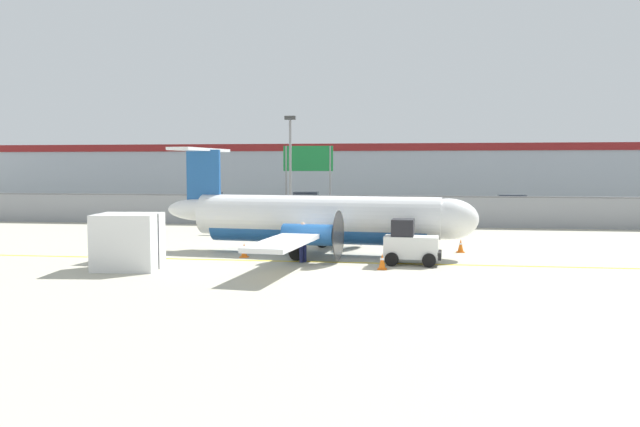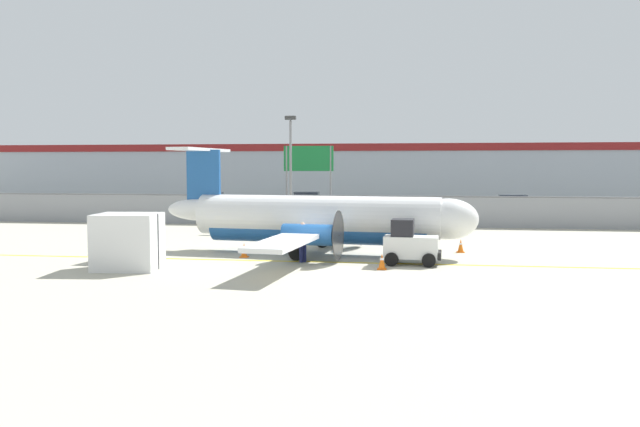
{
  "view_description": "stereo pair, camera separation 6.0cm",
  "coord_description": "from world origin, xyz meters",
  "px_view_note": "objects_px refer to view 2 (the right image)",
  "views": [
    {
      "loc": [
        3.68,
        -23.98,
        4.08
      ],
      "look_at": [
        -0.38,
        5.44,
        1.8
      ],
      "focal_mm": 35.0,
      "sensor_mm": 36.0,
      "label": 1
    },
    {
      "loc": [
        3.74,
        -23.97,
        4.08
      ],
      "look_at": [
        -0.38,
        5.44,
        1.8
      ],
      "focal_mm": 35.0,
      "sensor_mm": 36.0,
      "label": 2
    }
  ],
  "objects_px": {
    "parked_car_3": "(511,204)",
    "apron_light_pole": "(291,162)",
    "cargo_container": "(128,241)",
    "traffic_cone_near_left": "(461,246)",
    "traffic_cone_near_right": "(262,240)",
    "parked_car_1": "(308,201)",
    "ground_crew_worker": "(303,240)",
    "parked_car_0": "(211,201)",
    "highway_sign": "(309,165)",
    "traffic_cone_far_right": "(382,262)",
    "traffic_cone_far_left": "(244,250)",
    "parked_car_2": "(429,209)",
    "commuter_airplane": "(323,220)",
    "baggage_tug": "(410,244)"
  },
  "relations": [
    {
      "from": "parked_car_3",
      "to": "apron_light_pole",
      "type": "relative_size",
      "value": 0.59
    },
    {
      "from": "cargo_container",
      "to": "traffic_cone_near_left",
      "type": "xyz_separation_m",
      "value": [
        13.41,
        6.68,
        -0.79
      ]
    },
    {
      "from": "traffic_cone_near_right",
      "to": "parked_car_1",
      "type": "xyz_separation_m",
      "value": [
        -1.73,
        25.67,
        0.58
      ]
    },
    {
      "from": "ground_crew_worker",
      "to": "traffic_cone_near_left",
      "type": "height_order",
      "value": "ground_crew_worker"
    },
    {
      "from": "parked_car_0",
      "to": "highway_sign",
      "type": "height_order",
      "value": "highway_sign"
    },
    {
      "from": "traffic_cone_near_right",
      "to": "traffic_cone_far_right",
      "type": "relative_size",
      "value": 1.0
    },
    {
      "from": "traffic_cone_near_left",
      "to": "traffic_cone_far_left",
      "type": "height_order",
      "value": "same"
    },
    {
      "from": "traffic_cone_far_left",
      "to": "parked_car_3",
      "type": "bearing_deg",
      "value": 59.06
    },
    {
      "from": "traffic_cone_near_right",
      "to": "parked_car_2",
      "type": "height_order",
      "value": "parked_car_2"
    },
    {
      "from": "traffic_cone_near_left",
      "to": "traffic_cone_far_left",
      "type": "relative_size",
      "value": 1.0
    },
    {
      "from": "traffic_cone_far_right",
      "to": "parked_car_1",
      "type": "height_order",
      "value": "parked_car_1"
    },
    {
      "from": "commuter_airplane",
      "to": "parked_car_2",
      "type": "bearing_deg",
      "value": 80.07
    },
    {
      "from": "apron_light_pole",
      "to": "traffic_cone_far_left",
      "type": "bearing_deg",
      "value": -88.75
    },
    {
      "from": "traffic_cone_near_left",
      "to": "parked_car_1",
      "type": "bearing_deg",
      "value": 113.49
    },
    {
      "from": "commuter_airplane",
      "to": "parked_car_2",
      "type": "relative_size",
      "value": 3.67
    },
    {
      "from": "cargo_container",
      "to": "traffic_cone_near_left",
      "type": "distance_m",
      "value": 15.0
    },
    {
      "from": "ground_crew_worker",
      "to": "traffic_cone_far_left",
      "type": "bearing_deg",
      "value": -162.34
    },
    {
      "from": "parked_car_2",
      "to": "apron_light_pole",
      "type": "height_order",
      "value": "apron_light_pole"
    },
    {
      "from": "commuter_airplane",
      "to": "traffic_cone_far_left",
      "type": "relative_size",
      "value": 25.12
    },
    {
      "from": "traffic_cone_far_right",
      "to": "parked_car_2",
      "type": "bearing_deg",
      "value": 83.45
    },
    {
      "from": "parked_car_2",
      "to": "cargo_container",
      "type": "bearing_deg",
      "value": 69.39
    },
    {
      "from": "commuter_airplane",
      "to": "traffic_cone_near_right",
      "type": "bearing_deg",
      "value": 152.99
    },
    {
      "from": "parked_car_0",
      "to": "highway_sign",
      "type": "xyz_separation_m",
      "value": [
        10.55,
        -10.18,
        3.24
      ]
    },
    {
      "from": "parked_car_1",
      "to": "traffic_cone_far_left",
      "type": "bearing_deg",
      "value": -88.42
    },
    {
      "from": "baggage_tug",
      "to": "traffic_cone_near_right",
      "type": "xyz_separation_m",
      "value": [
        -7.4,
        4.82,
        -0.54
      ]
    },
    {
      "from": "highway_sign",
      "to": "traffic_cone_near_right",
      "type": "bearing_deg",
      "value": -91.02
    },
    {
      "from": "parked_car_1",
      "to": "parked_car_2",
      "type": "xyz_separation_m",
      "value": [
        10.65,
        -9.22,
        0.0
      ]
    },
    {
      "from": "ground_crew_worker",
      "to": "traffic_cone_far_left",
      "type": "height_order",
      "value": "ground_crew_worker"
    },
    {
      "from": "cargo_container",
      "to": "parked_car_1",
      "type": "height_order",
      "value": "cargo_container"
    },
    {
      "from": "ground_crew_worker",
      "to": "highway_sign",
      "type": "xyz_separation_m",
      "value": [
        -2.68,
        18.45,
        3.19
      ]
    },
    {
      "from": "traffic_cone_near_left",
      "to": "parked_car_0",
      "type": "distance_m",
      "value": 31.83
    },
    {
      "from": "highway_sign",
      "to": "baggage_tug",
      "type": "bearing_deg",
      "value": -68.78
    },
    {
      "from": "commuter_airplane",
      "to": "cargo_container",
      "type": "relative_size",
      "value": 6.24
    },
    {
      "from": "commuter_airplane",
      "to": "traffic_cone_near_left",
      "type": "relative_size",
      "value": 25.12
    },
    {
      "from": "parked_car_1",
      "to": "highway_sign",
      "type": "relative_size",
      "value": 0.77
    },
    {
      "from": "parked_car_0",
      "to": "ground_crew_worker",
      "type": "bearing_deg",
      "value": -72.25
    },
    {
      "from": "highway_sign",
      "to": "apron_light_pole",
      "type": "bearing_deg",
      "value": -95.32
    },
    {
      "from": "traffic_cone_near_right",
      "to": "parked_car_0",
      "type": "xyz_separation_m",
      "value": [
        -10.31,
        23.81,
        0.58
      ]
    },
    {
      "from": "commuter_airplane",
      "to": "traffic_cone_near_left",
      "type": "height_order",
      "value": "commuter_airplane"
    },
    {
      "from": "cargo_container",
      "to": "parked_car_0",
      "type": "bearing_deg",
      "value": 96.63
    },
    {
      "from": "cargo_container",
      "to": "baggage_tug",
      "type": "bearing_deg",
      "value": 8.43
    },
    {
      "from": "traffic_cone_far_left",
      "to": "highway_sign",
      "type": "relative_size",
      "value": 0.12
    },
    {
      "from": "apron_light_pole",
      "to": "commuter_airplane",
      "type": "bearing_deg",
      "value": -72.22
    },
    {
      "from": "cargo_container",
      "to": "apron_light_pole",
      "type": "xyz_separation_m",
      "value": [
        3.42,
        16.53,
        3.2
      ]
    },
    {
      "from": "apron_light_pole",
      "to": "parked_car_2",
      "type": "bearing_deg",
      "value": 39.31
    },
    {
      "from": "baggage_tug",
      "to": "ground_crew_worker",
      "type": "relative_size",
      "value": 1.41
    },
    {
      "from": "parked_car_2",
      "to": "ground_crew_worker",
      "type": "bearing_deg",
      "value": 81.22
    },
    {
      "from": "parked_car_2",
      "to": "parked_car_1",
      "type": "bearing_deg",
      "value": -33.92
    },
    {
      "from": "traffic_cone_far_right",
      "to": "parked_car_3",
      "type": "height_order",
      "value": "parked_car_3"
    },
    {
      "from": "apron_light_pole",
      "to": "traffic_cone_near_left",
      "type": "bearing_deg",
      "value": -44.58
    }
  ]
}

